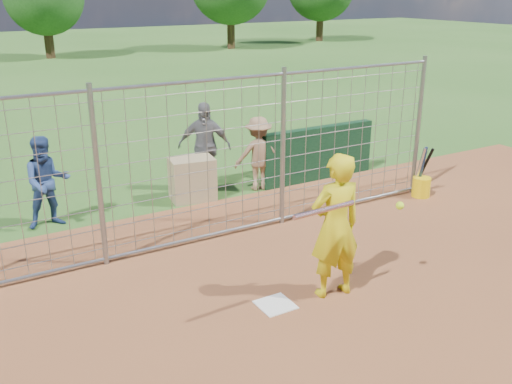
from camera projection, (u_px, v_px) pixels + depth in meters
ground at (267, 298)px, 7.31m from camera, size 100.00×100.00×0.00m
home_plate at (275, 305)px, 7.15m from camera, size 0.43×0.43×0.02m
dugout_wall at (318, 153)px, 11.66m from camera, size 2.60×0.20×1.10m
batter at (335, 226)px, 7.11m from camera, size 0.74×0.53×1.90m
bystander_a at (47, 182)px, 9.27m from camera, size 0.76×0.59×1.54m
bystander_b at (204, 146)px, 10.96m from camera, size 1.09×0.88×1.73m
bystander_c at (258, 154)px, 11.01m from camera, size 1.03×0.74×1.44m
equipment_bin at (192, 179)px, 10.57m from camera, size 0.87×0.66×0.80m
equipment_in_play at (344, 209)px, 6.64m from camera, size 1.68×0.13×0.28m
bucket_with_bats at (421, 184)px, 10.77m from camera, size 0.34×0.39×0.97m
backstop_fence at (198, 165)px, 8.51m from camera, size 9.08×0.08×2.60m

